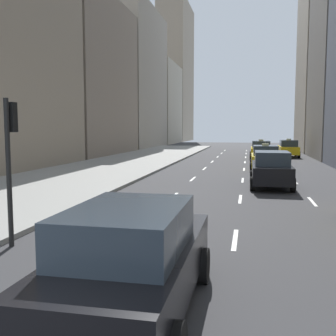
{
  "coord_description": "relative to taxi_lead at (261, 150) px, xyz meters",
  "views": [
    {
      "loc": [
        2.91,
        -2.11,
        2.88
      ],
      "look_at": [
        -0.01,
        12.02,
        1.43
      ],
      "focal_mm": 42.0,
      "sensor_mm": 36.0,
      "label": 1
    }
  ],
  "objects": [
    {
      "name": "lane_markings",
      "position": [
        -1.4,
        -12.77,
        -0.87
      ],
      "size": [
        5.72,
        56.0,
        0.01
      ],
      "color": "white",
      "rests_on": "ground"
    },
    {
      "name": "taxi_second",
      "position": [
        2.8,
        3.36,
        0.0
      ],
      "size": [
        2.02,
        4.4,
        1.87
      ],
      "color": "yellow",
      "rests_on": "ground"
    },
    {
      "name": "sidewalk_left",
      "position": [
        -11.0,
        -8.77,
        -0.81
      ],
      "size": [
        8.0,
        66.0,
        0.15
      ],
      "primitive_type": "cube",
      "color": "gray",
      "rests_on": "ground"
    },
    {
      "name": "sedan_black_near",
      "position": [
        0.0,
        -18.09,
        0.02
      ],
      "size": [
        2.02,
        4.6,
        1.77
      ],
      "color": "black",
      "rests_on": "ground"
    },
    {
      "name": "sedan_silver_behind",
      "position": [
        -2.8,
        -32.28,
        0.01
      ],
      "size": [
        2.02,
        4.62,
        1.75
      ],
      "color": "black",
      "rests_on": "ground"
    },
    {
      "name": "taxi_lead",
      "position": [
        0.0,
        0.0,
        0.0
      ],
      "size": [
        2.02,
        4.4,
        1.87
      ],
      "color": "yellow",
      "rests_on": "ground"
    },
    {
      "name": "building_row_left",
      "position": [
        -18.0,
        10.46,
        12.56
      ],
      "size": [
        6.0,
        97.66,
        34.78
      ],
      "color": "slate",
      "rests_on": "ground"
    },
    {
      "name": "taxi_fourth",
      "position": [
        0.0,
        -10.29,
        0.0
      ],
      "size": [
        2.02,
        4.4,
        1.87
      ],
      "color": "yellow",
      "rests_on": "ground"
    },
    {
      "name": "traffic_light_pole",
      "position": [
        -6.75,
        -29.36,
        1.53
      ],
      "size": [
        0.24,
        0.42,
        3.6
      ],
      "color": "black",
      "rests_on": "ground"
    }
  ]
}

